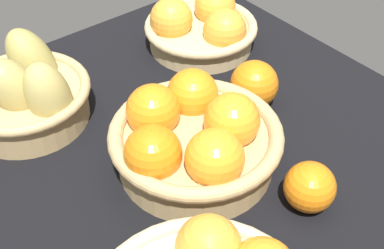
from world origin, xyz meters
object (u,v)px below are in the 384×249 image
loose_orange_side_gap (310,187)px  basket_center (193,138)px  basket_near_right (202,27)px  basket_far_right_pears (28,94)px  loose_orange_front_gap (254,84)px

loose_orange_side_gap → basket_center: bearing=24.9°
basket_center → basket_near_right: basket_center is taller
basket_near_right → loose_orange_side_gap: basket_near_right is taller
basket_center → loose_orange_side_gap: basket_center is taller
basket_far_right_pears → loose_orange_front_gap: (-19.17, -29.67, -0.87)cm
basket_far_right_pears → basket_near_right: 34.15cm
basket_center → loose_orange_front_gap: size_ratio=3.13×
loose_orange_front_gap → loose_orange_side_gap: bearing=155.3°
basket_near_right → loose_orange_front_gap: basket_near_right is taller
basket_near_right → basket_center: bearing=138.2°
basket_center → loose_orange_side_gap: 16.94cm
basket_far_right_pears → loose_orange_side_gap: (-39.20, -20.44, -1.33)cm
basket_center → loose_orange_front_gap: (4.74, -16.32, -1.25)cm
basket_near_right → loose_orange_front_gap: size_ratio=2.68×
basket_far_right_pears → loose_orange_front_gap: size_ratio=2.75×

